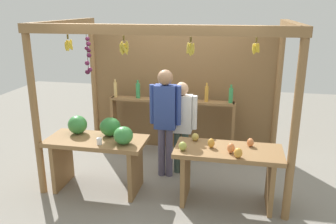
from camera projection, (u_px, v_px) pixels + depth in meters
The scene contains 7 objects.
ground_plane at pixel (170, 171), 5.68m from camera, with size 12.00×12.00×0.00m, color gray.
market_stall at pixel (176, 82), 5.72m from camera, with size 3.47×2.13×2.37m.
fruit_counter_left at pixel (99, 144), 4.96m from camera, with size 1.41×0.69×1.05m.
fruit_counter_right at pixel (227, 163), 4.62m from camera, with size 1.41×0.64×0.91m.
bottle_shelf_unit at pixel (172, 110), 6.17m from camera, with size 2.23×0.22×1.34m.
vendor_man at pixel (165, 114), 5.25m from camera, with size 0.48×0.23×1.69m.
vendor_woman at pixel (181, 121), 5.38m from camera, with size 0.48×0.20×1.49m.
Camera 1 is at (0.98, -5.05, 2.58)m, focal length 37.24 mm.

